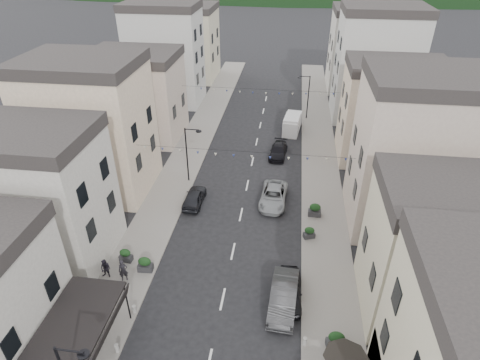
# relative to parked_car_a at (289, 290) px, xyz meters

# --- Properties ---
(sidewalk_left) EXTENTS (4.00, 76.00, 0.12)m
(sidewalk_left) POSITION_rel_parked_car_a_xyz_m (-12.10, 20.24, -0.68)
(sidewalk_left) COLOR slate
(sidewalk_left) RESTS_ON ground
(sidewalk_right) EXTENTS (4.00, 76.00, 0.12)m
(sidewalk_right) POSITION_rel_parked_car_a_xyz_m (2.90, 20.24, -0.68)
(sidewalk_right) COLOR slate
(sidewalk_right) RESTS_ON ground
(boutique_awning) EXTENTS (3.77, 7.50, 3.28)m
(boutique_awning) POSITION_rel_parked_car_a_xyz_m (-11.85, -6.76, 2.37)
(boutique_awning) COLOR black
(boutique_awning) RESTS_ON ground
(buildings_row_left) EXTENTS (10.20, 54.16, 14.00)m
(buildings_row_left) POSITION_rel_parked_car_a_xyz_m (-19.10, 26.00, 5.38)
(buildings_row_left) COLOR #ADA89E
(buildings_row_left) RESTS_ON ground
(buildings_row_right) EXTENTS (10.20, 54.16, 14.50)m
(buildings_row_right) POSITION_rel_parked_car_a_xyz_m (9.90, 24.84, 5.58)
(buildings_row_right) COLOR #BCB696
(buildings_row_right) RESTS_ON ground
(streetlamp_left_far) EXTENTS (1.70, 0.56, 6.00)m
(streetlamp_left_far) POSITION_rel_parked_car_a_xyz_m (-10.42, 14.24, 2.96)
(streetlamp_left_far) COLOR black
(streetlamp_left_far) RESTS_ON ground
(streetlamp_right_far) EXTENTS (1.70, 0.56, 6.00)m
(streetlamp_right_far) POSITION_rel_parked_car_a_xyz_m (1.22, 32.24, 2.96)
(streetlamp_right_far) COLOR black
(streetlamp_right_far) RESTS_ON ground
(bunting_near) EXTENTS (19.00, 0.28, 0.62)m
(bunting_near) POSITION_rel_parked_car_a_xyz_m (-4.60, 10.24, 4.91)
(bunting_near) COLOR black
(bunting_near) RESTS_ON ground
(bunting_far) EXTENTS (19.00, 0.28, 0.62)m
(bunting_far) POSITION_rel_parked_car_a_xyz_m (-4.60, 26.24, 4.91)
(bunting_far) COLOR black
(bunting_far) RESTS_ON ground
(parked_car_a) EXTENTS (1.88, 4.41, 1.48)m
(parked_car_a) POSITION_rel_parked_car_a_xyz_m (0.00, 0.00, 0.00)
(parked_car_a) COLOR black
(parked_car_a) RESTS_ON ground
(parked_car_b) EXTENTS (2.07, 5.17, 1.67)m
(parked_car_b) POSITION_rel_parked_car_a_xyz_m (-0.37, -0.73, 0.09)
(parked_car_b) COLOR #2E2E30
(parked_car_b) RESTS_ON ground
(parked_car_c) EXTENTS (2.68, 5.37, 1.46)m
(parked_car_c) POSITION_rel_parked_car_a_xyz_m (-1.80, 11.57, -0.01)
(parked_car_c) COLOR gray
(parked_car_c) RESTS_ON ground
(parked_car_d) EXTENTS (2.18, 4.56, 1.28)m
(parked_car_d) POSITION_rel_parked_car_a_xyz_m (-1.80, 20.95, -0.10)
(parked_car_d) COLOR black
(parked_car_d) RESTS_ON ground
(parked_car_e) EXTENTS (1.72, 4.18, 1.42)m
(parked_car_e) POSITION_rel_parked_car_a_xyz_m (-9.20, 10.41, -0.03)
(parked_car_e) COLOR black
(parked_car_e) RESTS_ON ground
(delivery_van) EXTENTS (2.40, 4.89, 2.26)m
(delivery_van) POSITION_rel_parked_car_a_xyz_m (-0.41, 27.87, 0.37)
(delivery_van) COLOR silver
(delivery_van) RESTS_ON ground
(pedestrian_a) EXTENTS (0.78, 0.65, 1.82)m
(pedestrian_a) POSITION_rel_parked_car_a_xyz_m (-12.07, 0.03, 0.29)
(pedestrian_a) COLOR black
(pedestrian_a) RESTS_ON sidewalk_left
(pedestrian_b) EXTENTS (0.83, 0.68, 1.61)m
(pedestrian_b) POSITION_rel_parked_car_a_xyz_m (-13.48, 0.14, 0.18)
(pedestrian_b) COLOR black
(pedestrian_b) RESTS_ON sidewalk_left
(planter_la) EXTENTS (1.06, 0.69, 1.11)m
(planter_la) POSITION_rel_parked_car_a_xyz_m (-12.72, 1.99, -0.09)
(planter_la) COLOR #28282A
(planter_la) RESTS_ON sidewalk_left
(planter_lb) EXTENTS (1.15, 0.67, 1.26)m
(planter_lb) POSITION_rel_parked_car_a_xyz_m (-10.85, 1.15, -0.01)
(planter_lb) COLOR #29292B
(planter_lb) RESTS_ON sidewalk_left
(planter_ra) EXTENTS (1.22, 0.80, 1.27)m
(planter_ra) POSITION_rel_parked_car_a_xyz_m (2.98, -3.67, -0.01)
(planter_ra) COLOR #313234
(planter_ra) RESTS_ON sidewalk_right
(planter_rb) EXTENTS (1.07, 0.83, 1.05)m
(planter_rb) POSITION_rel_parked_car_a_xyz_m (1.51, 6.66, -0.11)
(planter_rb) COLOR #2C2D2F
(planter_rb) RESTS_ON sidewalk_right
(planter_rc) EXTENTS (1.13, 0.63, 1.26)m
(planter_rc) POSITION_rel_parked_car_a_xyz_m (2.04, 9.83, -0.01)
(planter_rc) COLOR #2A2A2D
(planter_rc) RESTS_ON sidewalk_right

